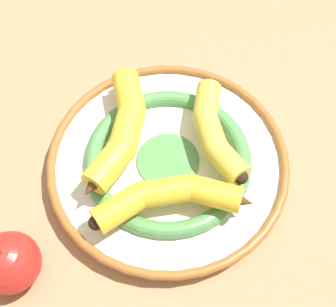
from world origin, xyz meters
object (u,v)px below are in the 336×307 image
(banana_a, at_px, (170,197))
(banana_b, at_px, (121,131))
(banana_c, at_px, (214,129))
(decorative_bowl, at_px, (168,162))
(apple, at_px, (10,263))

(banana_a, xyz_separation_m, banana_b, (-0.11, -0.04, 0.00))
(banana_a, relative_size, banana_c, 1.17)
(decorative_bowl, height_order, banana_c, banana_c)
(apple, bearing_deg, decorative_bowl, 112.84)
(decorative_bowl, distance_m, banana_b, 0.08)
(banana_c, height_order, apple, apple)
(banana_b, relative_size, banana_c, 1.09)
(decorative_bowl, bearing_deg, apple, -67.16)
(banana_c, xyz_separation_m, apple, (0.10, -0.28, -0.02))
(banana_b, relative_size, apple, 2.20)
(banana_b, distance_m, banana_c, 0.12)
(banana_b, bearing_deg, apple, 154.61)
(banana_a, xyz_separation_m, banana_c, (-0.08, 0.08, 0.00))
(banana_a, distance_m, banana_c, 0.11)
(apple, bearing_deg, banana_a, 97.01)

